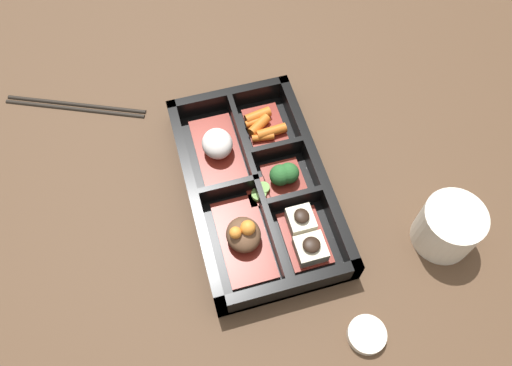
% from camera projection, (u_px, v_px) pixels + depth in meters
% --- Properties ---
extents(ground_plane, '(3.00, 3.00, 0.00)m').
position_uv_depth(ground_plane, '(256.00, 191.00, 0.73)').
color(ground_plane, '#4C3523').
extents(bento_base, '(0.33, 0.19, 0.01)m').
position_uv_depth(bento_base, '(256.00, 190.00, 0.72)').
color(bento_base, black).
rests_on(bento_base, ground_plane).
extents(bento_rim, '(0.33, 0.19, 0.04)m').
position_uv_depth(bento_rim, '(257.00, 184.00, 0.71)').
color(bento_rim, black).
rests_on(bento_rim, ground_plane).
extents(bowl_stew, '(0.13, 0.06, 0.05)m').
position_uv_depth(bowl_stew, '(244.00, 236.00, 0.66)').
color(bowl_stew, maroon).
rests_on(bowl_stew, bento_base).
extents(bowl_rice, '(0.13, 0.06, 0.04)m').
position_uv_depth(bowl_rice, '(218.00, 146.00, 0.73)').
color(bowl_rice, maroon).
rests_on(bowl_rice, bento_base).
extents(bowl_tofu, '(0.09, 0.06, 0.04)m').
position_uv_depth(bowl_tofu, '(305.00, 236.00, 0.67)').
color(bowl_tofu, maroon).
rests_on(bowl_tofu, bento_base).
extents(bowl_greens, '(0.06, 0.06, 0.04)m').
position_uv_depth(bowl_greens, '(283.00, 175.00, 0.71)').
color(bowl_greens, maroon).
rests_on(bowl_greens, bento_base).
extents(bowl_carrots, '(0.08, 0.06, 0.02)m').
position_uv_depth(bowl_carrots, '(264.00, 126.00, 0.76)').
color(bowl_carrots, maroon).
rests_on(bowl_carrots, bento_base).
extents(bowl_pickles, '(0.04, 0.03, 0.01)m').
position_uv_depth(bowl_pickles, '(261.00, 191.00, 0.71)').
color(bowl_pickles, maroon).
rests_on(bowl_pickles, bento_base).
extents(tea_cup, '(0.08, 0.08, 0.07)m').
position_uv_depth(tea_cup, '(449.00, 226.00, 0.66)').
color(tea_cup, beige).
rests_on(tea_cup, ground_plane).
extents(chopsticks, '(0.11, 0.22, 0.01)m').
position_uv_depth(chopsticks, '(75.00, 106.00, 0.80)').
color(chopsticks, black).
rests_on(chopsticks, ground_plane).
extents(sauce_dish, '(0.05, 0.05, 0.01)m').
position_uv_depth(sauce_dish, '(367.00, 335.00, 0.62)').
color(sauce_dish, beige).
rests_on(sauce_dish, ground_plane).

